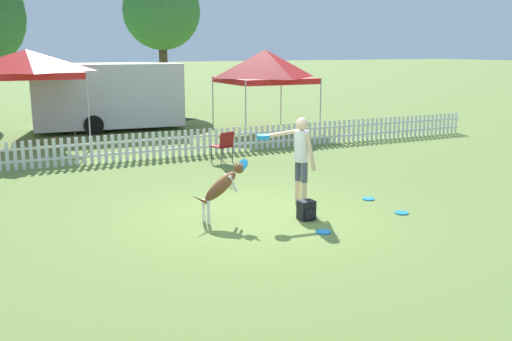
% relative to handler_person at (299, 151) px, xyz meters
% --- Properties ---
extents(ground_plane, '(240.00, 240.00, 0.00)m').
position_rel_handler_person_xyz_m(ground_plane, '(-1.06, -0.17, -1.07)').
color(ground_plane, olive).
extents(handler_person, '(1.05, 0.55, 1.70)m').
position_rel_handler_person_xyz_m(handler_person, '(0.00, 0.00, 0.00)').
color(handler_person, beige).
rests_on(handler_person, ground_plane).
extents(leaping_dog, '(1.14, 0.36, 1.05)m').
position_rel_handler_person_xyz_m(leaping_dog, '(-1.67, -0.23, -0.43)').
color(leaping_dog, brown).
rests_on(leaping_dog, ground_plane).
extents(frisbee_near_handler, '(0.25, 0.25, 0.02)m').
position_rel_handler_person_xyz_m(frisbee_near_handler, '(1.49, -0.23, -1.06)').
color(frisbee_near_handler, '#1E8CD8').
rests_on(frisbee_near_handler, ground_plane).
extents(frisbee_near_dog, '(0.25, 0.25, 0.02)m').
position_rel_handler_person_xyz_m(frisbee_near_dog, '(1.43, -1.31, -1.06)').
color(frisbee_near_dog, '#1E8CD8').
rests_on(frisbee_near_dog, ground_plane).
extents(frisbee_midfield, '(0.25, 0.25, 0.02)m').
position_rel_handler_person_xyz_m(frisbee_midfield, '(-0.47, -1.62, -1.06)').
color(frisbee_midfield, '#1E8CD8').
rests_on(frisbee_midfield, ground_plane).
extents(backpack_on_grass, '(0.27, 0.28, 0.34)m').
position_rel_handler_person_xyz_m(backpack_on_grass, '(-0.34, -0.86, -0.90)').
color(backpack_on_grass, black).
rests_on(backpack_on_grass, ground_plane).
extents(picket_fence, '(22.25, 0.04, 0.73)m').
position_rel_handler_person_xyz_m(picket_fence, '(-1.06, 5.92, -0.71)').
color(picket_fence, white).
rests_on(picket_fence, ground_plane).
extents(folding_chair_center, '(0.59, 0.60, 0.84)m').
position_rel_handler_person_xyz_m(folding_chair_center, '(0.36, 4.54, -0.57)').
color(folding_chair_center, '#333338').
rests_on(folding_chair_center, ground_plane).
extents(canopy_tent_main, '(3.06, 3.06, 2.95)m').
position_rel_handler_person_xyz_m(canopy_tent_main, '(-3.93, 9.84, 1.44)').
color(canopy_tent_main, '#B2B2B2').
rests_on(canopy_tent_main, ground_plane).
extents(canopy_tent_secondary, '(2.95, 2.95, 2.94)m').
position_rel_handler_person_xyz_m(canopy_tent_secondary, '(4.01, 9.31, 1.27)').
color(canopy_tent_secondary, '#B2B2B2').
rests_on(canopy_tent_secondary, ground_plane).
extents(equipment_trailer, '(6.17, 2.64, 2.43)m').
position_rel_handler_person_xyz_m(equipment_trailer, '(-1.05, 12.24, 0.21)').
color(equipment_trailer, silver).
rests_on(equipment_trailer, ground_plane).
extents(tree_right_grove, '(3.69, 3.69, 6.58)m').
position_rel_handler_person_xyz_m(tree_right_grove, '(2.94, 18.14, 3.63)').
color(tree_right_grove, '#4C3823').
rests_on(tree_right_grove, ground_plane).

